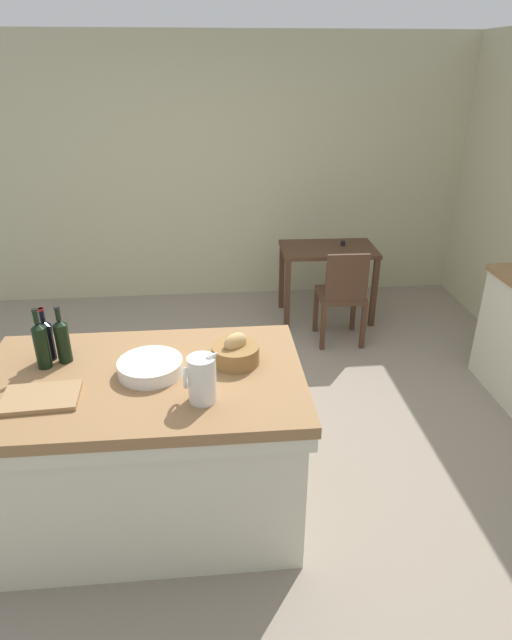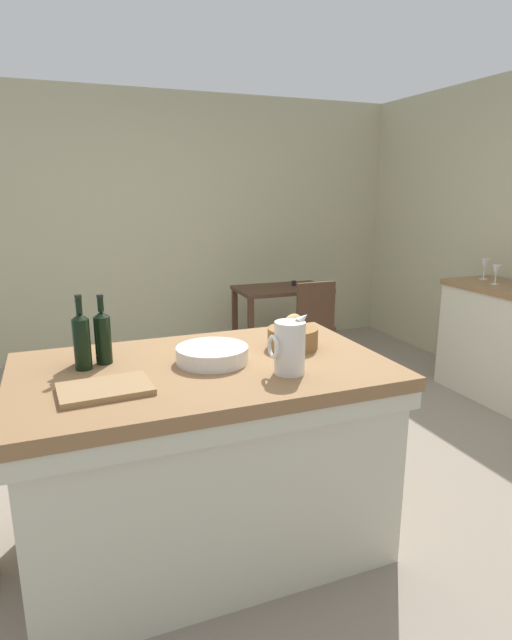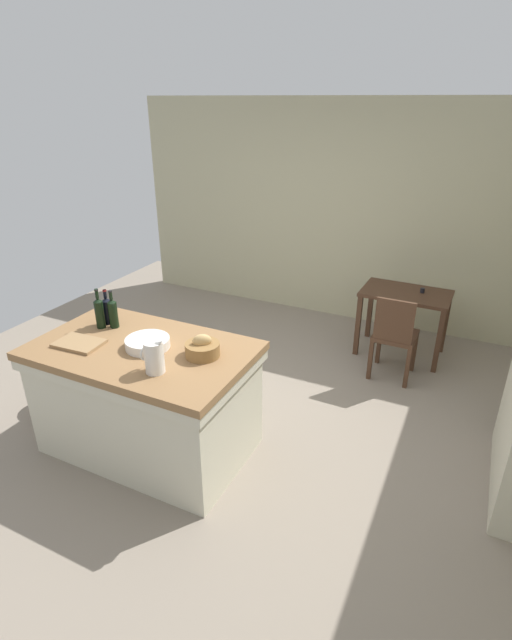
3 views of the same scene
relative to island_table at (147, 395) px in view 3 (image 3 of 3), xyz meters
The scene contains 13 objects.
ground_plane 0.93m from the island_table, 52.51° to the left, with size 6.76×6.76×0.00m, color gray.
wall_back 3.36m from the island_table, 81.54° to the left, with size 5.32×0.12×2.60m, color #B7B28E.
island_table is the anchor object (origin of this frame).
writing_desk 2.90m from the island_table, 58.76° to the left, with size 0.91×0.58×0.77m.
wooden_chair 2.44m from the island_table, 51.50° to the left, with size 0.41×0.41×0.89m.
pitcher 0.66m from the island_table, 37.69° to the right, with size 0.17×0.13×0.27m.
wash_bowl 0.46m from the island_table, 20.61° to the left, with size 0.32×0.32×0.07m, color silver.
bread_basket 0.68m from the island_table, 10.13° to the left, with size 0.25×0.25×0.17m.
cutting_board 0.64m from the island_table, 158.59° to the right, with size 0.34×0.23×0.02m, color #99754C.
wine_bottle_dark 0.70m from the island_table, 155.62° to the left, with size 0.07×0.07×0.31m.
wine_bottle_amber 0.76m from the island_table, 156.46° to the left, with size 0.07×0.07×0.29m.
wine_bottle_green 0.75m from the island_table, 165.11° to the left, with size 0.07×0.07×0.33m.
wicker_hamper 1.14m from the island_table, behind, with size 0.33×0.33×0.28m, color olive.
Camera 3 is at (1.64, -3.06, 2.57)m, focal length 26.92 mm.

